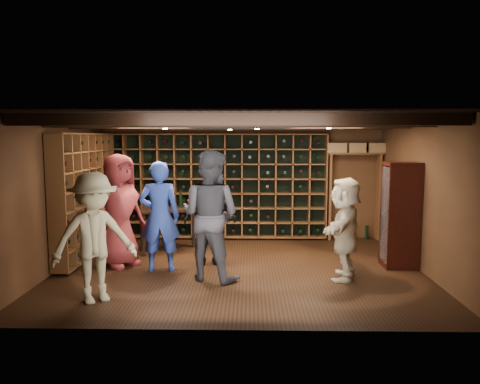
{
  "coord_description": "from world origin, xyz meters",
  "views": [
    {
      "loc": [
        0.18,
        -7.62,
        2.2
      ],
      "look_at": [
        0.01,
        0.2,
        1.27
      ],
      "focal_mm": 35.0,
      "sensor_mm": 36.0,
      "label": 1
    }
  ],
  "objects_px": {
    "man_blue_shirt": "(160,216)",
    "man_grey_suit": "(210,216)",
    "display_cabinet": "(400,217)",
    "tasting_table": "(169,213)",
    "guest_khaki": "(94,238)",
    "guest_woman_black": "(210,221)",
    "guest_red_floral": "(120,210)",
    "guest_beige": "(345,228)"
  },
  "relations": [
    {
      "from": "guest_red_floral",
      "to": "guest_khaki",
      "type": "distance_m",
      "value": 1.75
    },
    {
      "from": "display_cabinet",
      "to": "guest_beige",
      "type": "height_order",
      "value": "display_cabinet"
    },
    {
      "from": "man_blue_shirt",
      "to": "guest_red_floral",
      "type": "relative_size",
      "value": 0.95
    },
    {
      "from": "display_cabinet",
      "to": "man_blue_shirt",
      "type": "height_order",
      "value": "man_blue_shirt"
    },
    {
      "from": "tasting_table",
      "to": "guest_red_floral",
      "type": "bearing_deg",
      "value": -140.37
    },
    {
      "from": "guest_beige",
      "to": "guest_red_floral",
      "type": "bearing_deg",
      "value": -81.69
    },
    {
      "from": "guest_red_floral",
      "to": "man_blue_shirt",
      "type": "bearing_deg",
      "value": -75.57
    },
    {
      "from": "man_blue_shirt",
      "to": "guest_beige",
      "type": "xyz_separation_m",
      "value": [
        2.95,
        -0.35,
        -0.12
      ]
    },
    {
      "from": "man_blue_shirt",
      "to": "man_grey_suit",
      "type": "bearing_deg",
      "value": 147.31
    },
    {
      "from": "guest_khaki",
      "to": "tasting_table",
      "type": "xyz_separation_m",
      "value": [
        0.51,
        2.77,
        -0.13
      ]
    },
    {
      "from": "display_cabinet",
      "to": "man_grey_suit",
      "type": "xyz_separation_m",
      "value": [
        -3.14,
        -0.76,
        0.14
      ]
    },
    {
      "from": "display_cabinet",
      "to": "tasting_table",
      "type": "bearing_deg",
      "value": 166.54
    },
    {
      "from": "guest_red_floral",
      "to": "guest_beige",
      "type": "bearing_deg",
      "value": -64.91
    },
    {
      "from": "display_cabinet",
      "to": "guest_khaki",
      "type": "height_order",
      "value": "display_cabinet"
    },
    {
      "from": "guest_woman_black",
      "to": "tasting_table",
      "type": "bearing_deg",
      "value": -54.14
    },
    {
      "from": "man_grey_suit",
      "to": "guest_khaki",
      "type": "xyz_separation_m",
      "value": [
        -1.45,
        -1.04,
        -0.13
      ]
    },
    {
      "from": "man_blue_shirt",
      "to": "guest_red_floral",
      "type": "bearing_deg",
      "value": -26.15
    },
    {
      "from": "guest_woman_black",
      "to": "guest_beige",
      "type": "bearing_deg",
      "value": 152.97
    },
    {
      "from": "guest_khaki",
      "to": "tasting_table",
      "type": "height_order",
      "value": "guest_khaki"
    },
    {
      "from": "guest_khaki",
      "to": "guest_beige",
      "type": "distance_m",
      "value": 3.71
    },
    {
      "from": "man_grey_suit",
      "to": "guest_woman_black",
      "type": "bearing_deg",
      "value": -60.6
    },
    {
      "from": "guest_khaki",
      "to": "tasting_table",
      "type": "relative_size",
      "value": 1.42
    },
    {
      "from": "guest_khaki",
      "to": "guest_red_floral",
      "type": "bearing_deg",
      "value": 61.22
    },
    {
      "from": "display_cabinet",
      "to": "man_grey_suit",
      "type": "bearing_deg",
      "value": -166.45
    },
    {
      "from": "display_cabinet",
      "to": "tasting_table",
      "type": "relative_size",
      "value": 1.43
    },
    {
      "from": "display_cabinet",
      "to": "guest_beige",
      "type": "bearing_deg",
      "value": -147.77
    },
    {
      "from": "man_grey_suit",
      "to": "guest_red_floral",
      "type": "relative_size",
      "value": 1.04
    },
    {
      "from": "man_grey_suit",
      "to": "guest_khaki",
      "type": "bearing_deg",
      "value": 59.75
    },
    {
      "from": "guest_beige",
      "to": "tasting_table",
      "type": "distance_m",
      "value": 3.44
    },
    {
      "from": "display_cabinet",
      "to": "guest_red_floral",
      "type": "relative_size",
      "value": 0.91
    },
    {
      "from": "man_blue_shirt",
      "to": "man_grey_suit",
      "type": "relative_size",
      "value": 0.91
    },
    {
      "from": "man_grey_suit",
      "to": "guest_woman_black",
      "type": "height_order",
      "value": "man_grey_suit"
    },
    {
      "from": "display_cabinet",
      "to": "guest_red_floral",
      "type": "distance_m",
      "value": 4.74
    },
    {
      "from": "man_grey_suit",
      "to": "guest_khaki",
      "type": "height_order",
      "value": "man_grey_suit"
    },
    {
      "from": "guest_red_floral",
      "to": "tasting_table",
      "type": "bearing_deg",
      "value": 1.96
    },
    {
      "from": "guest_red_floral",
      "to": "guest_beige",
      "type": "relative_size",
      "value": 1.21
    },
    {
      "from": "guest_beige",
      "to": "tasting_table",
      "type": "bearing_deg",
      "value": -100.76
    },
    {
      "from": "guest_red_floral",
      "to": "guest_woman_black",
      "type": "distance_m",
      "value": 1.54
    },
    {
      "from": "man_grey_suit",
      "to": "guest_woman_black",
      "type": "xyz_separation_m",
      "value": [
        -0.08,
        0.83,
        -0.24
      ]
    },
    {
      "from": "man_blue_shirt",
      "to": "tasting_table",
      "type": "height_order",
      "value": "man_blue_shirt"
    },
    {
      "from": "display_cabinet",
      "to": "man_blue_shirt",
      "type": "bearing_deg",
      "value": -175.43
    },
    {
      "from": "man_grey_suit",
      "to": "guest_woman_black",
      "type": "distance_m",
      "value": 0.87
    }
  ]
}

